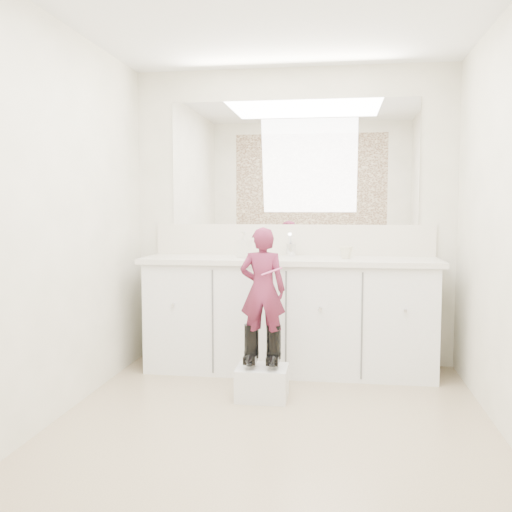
# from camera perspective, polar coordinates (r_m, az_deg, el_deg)

# --- Properties ---
(floor) EXTENTS (3.00, 3.00, 0.00)m
(floor) POSITION_cam_1_polar(r_m,az_deg,el_deg) (3.44, 1.46, -16.96)
(floor) COLOR #897359
(floor) RESTS_ON ground
(ceiling) EXTENTS (3.00, 3.00, 0.00)m
(ceiling) POSITION_cam_1_polar(r_m,az_deg,el_deg) (3.38, 1.56, 24.25)
(ceiling) COLOR white
(ceiling) RESTS_ON wall_back
(wall_back) EXTENTS (2.60, 0.00, 2.60)m
(wall_back) POSITION_cam_1_polar(r_m,az_deg,el_deg) (4.68, 3.67, 3.90)
(wall_back) COLOR beige
(wall_back) RESTS_ON floor
(wall_front) EXTENTS (2.60, 0.00, 2.60)m
(wall_front) POSITION_cam_1_polar(r_m,az_deg,el_deg) (1.71, -4.40, 2.29)
(wall_front) COLOR beige
(wall_front) RESTS_ON floor
(wall_left) EXTENTS (0.00, 3.00, 3.00)m
(wall_left) POSITION_cam_1_polar(r_m,az_deg,el_deg) (3.58, -19.64, 3.35)
(wall_left) COLOR beige
(wall_left) RESTS_ON floor
(vanity_cabinet) EXTENTS (2.20, 0.55, 0.85)m
(vanity_cabinet) POSITION_cam_1_polar(r_m,az_deg,el_deg) (4.49, 3.33, -6.09)
(vanity_cabinet) COLOR silver
(vanity_cabinet) RESTS_ON floor
(countertop) EXTENTS (2.28, 0.58, 0.04)m
(countertop) POSITION_cam_1_polar(r_m,az_deg,el_deg) (4.41, 3.35, -0.44)
(countertop) COLOR beige
(countertop) RESTS_ON vanity_cabinet
(backsplash) EXTENTS (2.28, 0.03, 0.25)m
(backsplash) POSITION_cam_1_polar(r_m,az_deg,el_deg) (4.68, 3.64, 1.63)
(backsplash) COLOR beige
(backsplash) RESTS_ON countertop
(mirror) EXTENTS (2.00, 0.02, 1.00)m
(mirror) POSITION_cam_1_polar(r_m,az_deg,el_deg) (4.69, 3.69, 9.29)
(mirror) COLOR white
(mirror) RESTS_ON wall_back
(dot_panel) EXTENTS (2.00, 0.01, 1.20)m
(dot_panel) POSITION_cam_1_polar(r_m,az_deg,el_deg) (1.76, -4.42, 17.10)
(dot_panel) COLOR #472819
(dot_panel) RESTS_ON wall_front
(faucet) EXTENTS (0.08, 0.08, 0.10)m
(faucet) POSITION_cam_1_polar(r_m,az_deg,el_deg) (4.57, 3.53, 0.62)
(faucet) COLOR silver
(faucet) RESTS_ON countertop
(cup) EXTENTS (0.13, 0.13, 0.10)m
(cup) POSITION_cam_1_polar(r_m,az_deg,el_deg) (4.42, 9.00, 0.39)
(cup) COLOR beige
(cup) RESTS_ON countertop
(soap_bottle) EXTENTS (0.12, 0.12, 0.20)m
(soap_bottle) POSITION_cam_1_polar(r_m,az_deg,el_deg) (4.43, -1.15, 1.17)
(soap_bottle) COLOR beige
(soap_bottle) RESTS_ON countertop
(step_stool) EXTENTS (0.34, 0.28, 0.22)m
(step_stool) POSITION_cam_1_polar(r_m,az_deg,el_deg) (3.91, 0.62, -12.56)
(step_stool) COLOR silver
(step_stool) RESTS_ON floor
(boot_left) EXTENTS (0.10, 0.19, 0.28)m
(boot_left) POSITION_cam_1_polar(r_m,az_deg,el_deg) (3.87, -0.45, -8.91)
(boot_left) COLOR black
(boot_left) RESTS_ON step_stool
(boot_right) EXTENTS (0.10, 0.19, 0.28)m
(boot_right) POSITION_cam_1_polar(r_m,az_deg,el_deg) (3.85, 1.78, -8.98)
(boot_right) COLOR black
(boot_right) RESTS_ON step_stool
(toddler) EXTENTS (0.31, 0.20, 0.83)m
(toddler) POSITION_cam_1_polar(r_m,az_deg,el_deg) (3.79, 0.67, -3.40)
(toddler) COLOR #952E54
(toddler) RESTS_ON step_stool
(toothbrush) EXTENTS (0.14, 0.01, 0.06)m
(toothbrush) POSITION_cam_1_polar(r_m,az_deg,el_deg) (3.68, 1.58, -1.55)
(toothbrush) COLOR #D55392
(toothbrush) RESTS_ON toddler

